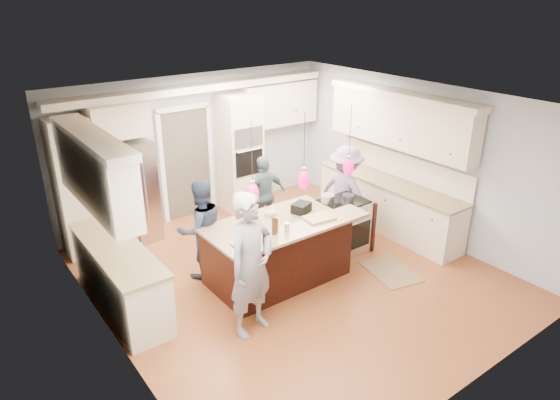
# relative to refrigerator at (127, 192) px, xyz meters

# --- Properties ---
(ground_plane) EXTENTS (6.00, 6.00, 0.00)m
(ground_plane) POSITION_rel_refrigerator_xyz_m (1.55, -2.64, -0.90)
(ground_plane) COLOR #AD5D2F
(ground_plane) RESTS_ON ground
(room_shell) EXTENTS (5.54, 6.04, 2.72)m
(room_shell) POSITION_rel_refrigerator_xyz_m (1.55, -2.64, 0.92)
(room_shell) COLOR #B2BCC6
(room_shell) RESTS_ON ground
(refrigerator) EXTENTS (0.90, 0.70, 1.80)m
(refrigerator) POSITION_rel_refrigerator_xyz_m (0.00, 0.00, 0.00)
(refrigerator) COLOR #B7B7BC
(refrigerator) RESTS_ON ground
(oven_column) EXTENTS (0.72, 0.69, 2.30)m
(oven_column) POSITION_rel_refrigerator_xyz_m (2.30, 0.03, 0.25)
(oven_column) COLOR beige
(oven_column) RESTS_ON ground
(back_upper_cabinets) EXTENTS (5.30, 0.61, 2.54)m
(back_upper_cabinets) POSITION_rel_refrigerator_xyz_m (0.80, 0.12, 0.77)
(back_upper_cabinets) COLOR beige
(back_upper_cabinets) RESTS_ON ground
(right_counter_run) EXTENTS (0.64, 3.10, 2.51)m
(right_counter_run) POSITION_rel_refrigerator_xyz_m (3.99, -2.34, 0.16)
(right_counter_run) COLOR beige
(right_counter_run) RESTS_ON ground
(left_cabinets) EXTENTS (0.64, 2.30, 2.51)m
(left_cabinets) POSITION_rel_refrigerator_xyz_m (-0.89, -1.84, 0.16)
(left_cabinets) COLOR beige
(left_cabinets) RESTS_ON ground
(kitchen_island) EXTENTS (2.10, 1.46, 1.12)m
(kitchen_island) POSITION_rel_refrigerator_xyz_m (1.30, -2.57, -0.42)
(kitchen_island) COLOR black
(kitchen_island) RESTS_ON ground
(island_range) EXTENTS (0.82, 0.71, 0.92)m
(island_range) POSITION_rel_refrigerator_xyz_m (2.71, -2.49, -0.44)
(island_range) COLOR #B7B7BC
(island_range) RESTS_ON ground
(pendant_lights) EXTENTS (1.75, 0.15, 1.03)m
(pendant_lights) POSITION_rel_refrigerator_xyz_m (1.30, -3.15, 0.90)
(pendant_lights) COLOR black
(pendant_lights) RESTS_ON ground
(person_bar_end) EXTENTS (0.79, 0.61, 1.92)m
(person_bar_end) POSITION_rel_refrigerator_xyz_m (0.31, -3.36, 0.06)
(person_bar_end) COLOR gray
(person_bar_end) RESTS_ON ground
(person_far_left) EXTENTS (0.80, 0.64, 1.56)m
(person_far_left) POSITION_rel_refrigerator_xyz_m (0.45, -1.79, -0.12)
(person_far_left) COLOR #2A3652
(person_far_left) RESTS_ON ground
(person_far_right) EXTENTS (0.85, 0.37, 1.43)m
(person_far_right) POSITION_rel_refrigerator_xyz_m (2.08, -1.11, -0.18)
(person_far_right) COLOR slate
(person_far_right) RESTS_ON ground
(person_range_side) EXTENTS (0.82, 1.17, 1.65)m
(person_range_side) POSITION_rel_refrigerator_xyz_m (3.15, -2.06, -0.08)
(person_range_side) COLOR gray
(person_range_side) RESTS_ON ground
(floor_rug) EXTENTS (0.81, 1.02, 0.01)m
(floor_rug) POSITION_rel_refrigerator_xyz_m (2.84, -3.47, -0.89)
(floor_rug) COLOR #816446
(floor_rug) RESTS_ON ground
(water_bottle) EXTENTS (0.09, 0.09, 0.31)m
(water_bottle) POSITION_rel_refrigerator_xyz_m (0.42, -3.22, 0.37)
(water_bottle) COLOR silver
(water_bottle) RESTS_ON kitchen_island
(beer_bottle_a) EXTENTS (0.08, 0.08, 0.25)m
(beer_bottle_a) POSITION_rel_refrigerator_xyz_m (0.85, -3.11, 0.34)
(beer_bottle_a) COLOR #42270B
(beer_bottle_a) RESTS_ON kitchen_island
(beer_bottle_b) EXTENTS (0.06, 0.06, 0.22)m
(beer_bottle_b) POSITION_rel_refrigerator_xyz_m (0.60, -3.24, 0.33)
(beer_bottle_b) COLOR #42270B
(beer_bottle_b) RESTS_ON kitchen_island
(beer_bottle_c) EXTENTS (0.06, 0.06, 0.21)m
(beer_bottle_c) POSITION_rel_refrigerator_xyz_m (0.90, -3.09, 0.33)
(beer_bottle_c) COLOR #42270B
(beer_bottle_c) RESTS_ON kitchen_island
(drink_can) EXTENTS (0.08, 0.08, 0.13)m
(drink_can) POSITION_rel_refrigerator_xyz_m (1.03, -3.15, 0.28)
(drink_can) COLOR #B7B7BC
(drink_can) RESTS_ON kitchen_island
(cutting_board) EXTENTS (0.44, 0.34, 0.03)m
(cutting_board) POSITION_rel_refrigerator_xyz_m (1.63, -3.11, 0.24)
(cutting_board) COLOR tan
(cutting_board) RESTS_ON kitchen_island
(pot_large) EXTENTS (0.22, 0.22, 0.13)m
(pot_large) POSITION_rel_refrigerator_xyz_m (2.44, -2.39, 0.08)
(pot_large) COLOR #B7B7BC
(pot_large) RESTS_ON island_range
(pot_small) EXTENTS (0.19, 0.19, 0.10)m
(pot_small) POSITION_rel_refrigerator_xyz_m (2.76, -2.52, 0.07)
(pot_small) COLOR #B7B7BC
(pot_small) RESTS_ON island_range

